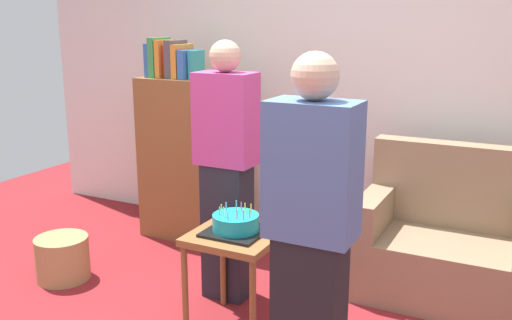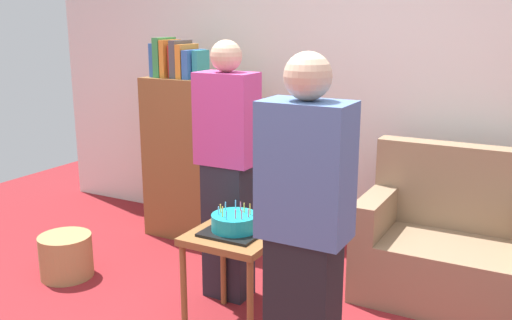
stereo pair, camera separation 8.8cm
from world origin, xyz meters
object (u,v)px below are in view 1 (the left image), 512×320
Objects in this scene: bookshelf at (190,154)px; side_table at (236,247)px; couch at (448,244)px; birthday_cake at (236,224)px; wicker_basket at (63,258)px; person_blowing_candles at (227,171)px; person_holding_cake at (311,247)px.

bookshelf is 2.74× the size of side_table.
side_table is (1.03, -1.10, -0.20)m from bookshelf.
bookshelf is (-2.04, 0.11, 0.35)m from couch.
side_table is 0.14m from birthday_cake.
wicker_basket is (-2.39, -0.97, -0.19)m from couch.
person_blowing_candles is (-0.24, 0.33, 0.33)m from side_table.
person_holding_cake is at bearing -44.43° from bookshelf.
person_blowing_candles is at bearing -44.40° from bookshelf.
couch reaches higher than birthday_cake.
person_holding_cake reaches higher than couch.
bookshelf is 2.37m from person_holding_cake.
person_blowing_candles is at bearing -152.35° from couch.
bookshelf is at bearing 133.07° from birthday_cake.
person_holding_cake is 4.53× the size of wicker_basket.
birthday_cake is at bearing -46.93° from bookshelf.
wicker_basket is at bearing 2.56° from person_holding_cake.
couch is 2.07m from bookshelf.
person_holding_cake reaches higher than bookshelf.
person_holding_cake is at bearing -15.93° from wicker_basket.
couch is 1.42m from side_table.
bookshelf is 1.25m from wicker_basket.
birthday_cake is (-1.01, -0.99, 0.30)m from couch.
side_table is 0.93m from person_holding_cake.
couch is 2.58m from wicker_basket.
person_holding_cake reaches higher than side_table.
side_table is at bearing -1.03° from wicker_basket.
birthday_cake is 0.20× the size of person_blowing_candles.
person_blowing_candles is 1.27m from person_holding_cake.
side_table is 0.53m from person_blowing_candles.
wicker_basket is (-1.38, 0.02, -0.35)m from side_table.
wicker_basket is at bearing -160.35° from person_blowing_candles.
bookshelf is at bearing 71.90° from wicker_basket.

